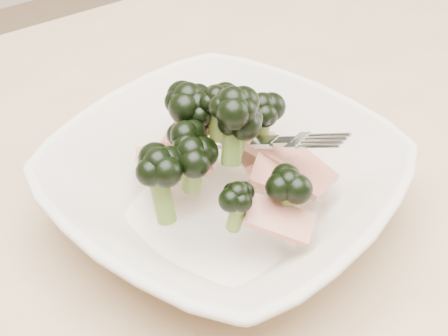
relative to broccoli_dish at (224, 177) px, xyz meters
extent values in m
cube|color=tan|center=(-0.11, -0.01, -0.06)|extent=(1.20, 0.80, 0.04)
cylinder|color=tan|center=(0.44, 0.34, -0.43)|extent=(0.06, 0.06, 0.71)
imported|color=beige|center=(0.00, 0.00, -0.01)|extent=(0.32, 0.32, 0.06)
cylinder|color=#4E6923|center=(0.03, 0.03, 0.02)|extent=(0.02, 0.02, 0.03)
ellipsoid|color=black|center=(0.03, 0.03, 0.04)|extent=(0.04, 0.04, 0.03)
cylinder|color=#4E6923|center=(-0.02, -0.05, 0.01)|extent=(0.02, 0.02, 0.03)
ellipsoid|color=black|center=(-0.02, -0.05, 0.03)|extent=(0.03, 0.03, 0.02)
cylinder|color=#4E6923|center=(-0.01, 0.03, 0.03)|extent=(0.02, 0.02, 0.04)
ellipsoid|color=black|center=(-0.01, 0.03, 0.05)|extent=(0.03, 0.03, 0.03)
cylinder|color=#4E6923|center=(-0.03, 0.01, 0.03)|extent=(0.02, 0.01, 0.03)
ellipsoid|color=black|center=(-0.03, 0.01, 0.05)|extent=(0.04, 0.04, 0.03)
cylinder|color=#4E6923|center=(-0.01, 0.04, 0.03)|extent=(0.02, 0.03, 0.05)
ellipsoid|color=black|center=(-0.01, 0.04, 0.06)|extent=(0.04, 0.04, 0.03)
cylinder|color=#4E6923|center=(-0.03, -0.01, 0.03)|extent=(0.02, 0.02, 0.03)
ellipsoid|color=black|center=(-0.03, -0.01, 0.05)|extent=(0.04, 0.04, 0.03)
cylinder|color=#4E6923|center=(0.02, -0.06, 0.01)|extent=(0.01, 0.02, 0.04)
ellipsoid|color=black|center=(0.02, -0.06, 0.03)|extent=(0.03, 0.03, 0.03)
cylinder|color=#4E6923|center=(0.00, -0.01, 0.05)|extent=(0.03, 0.03, 0.05)
ellipsoid|color=black|center=(0.00, -0.01, 0.08)|extent=(0.04, 0.04, 0.03)
cylinder|color=#4E6923|center=(0.05, 0.02, 0.01)|extent=(0.02, 0.01, 0.04)
ellipsoid|color=black|center=(0.05, 0.02, 0.04)|extent=(0.04, 0.04, 0.03)
cylinder|color=#4E6923|center=(0.03, 0.03, 0.02)|extent=(0.01, 0.02, 0.03)
ellipsoid|color=black|center=(0.03, 0.03, 0.04)|extent=(0.03, 0.03, 0.03)
cylinder|color=#4E6923|center=(0.00, -0.01, 0.04)|extent=(0.02, 0.02, 0.04)
ellipsoid|color=black|center=(0.00, -0.01, 0.06)|extent=(0.03, 0.03, 0.03)
cylinder|color=#4E6923|center=(0.03, 0.04, 0.01)|extent=(0.02, 0.02, 0.04)
ellipsoid|color=black|center=(0.03, 0.04, 0.03)|extent=(0.04, 0.04, 0.03)
cylinder|color=#4E6923|center=(0.01, 0.06, 0.01)|extent=(0.02, 0.02, 0.04)
ellipsoid|color=black|center=(0.01, 0.06, 0.04)|extent=(0.04, 0.04, 0.03)
cylinder|color=#4E6923|center=(0.01, 0.02, 0.04)|extent=(0.02, 0.02, 0.04)
ellipsoid|color=black|center=(0.01, 0.02, 0.06)|extent=(0.03, 0.03, 0.02)
cylinder|color=#4E6923|center=(-0.06, -0.01, 0.02)|extent=(0.01, 0.03, 0.05)
ellipsoid|color=black|center=(-0.06, -0.01, 0.05)|extent=(0.04, 0.04, 0.03)
cube|color=maroon|center=(-0.03, 0.03, 0.00)|extent=(0.06, 0.04, 0.02)
cube|color=maroon|center=(0.06, -0.03, 0.00)|extent=(0.04, 0.05, 0.02)
cube|color=maroon|center=(-0.04, 0.04, 0.00)|extent=(0.04, 0.05, 0.01)
cube|color=maroon|center=(0.05, 0.01, -0.01)|extent=(0.05, 0.04, 0.02)
cube|color=maroon|center=(0.03, -0.03, 0.01)|extent=(0.05, 0.05, 0.02)
cube|color=maroon|center=(0.00, -0.07, 0.01)|extent=(0.05, 0.05, 0.02)
cube|color=maroon|center=(0.04, 0.00, 0.01)|extent=(0.04, 0.05, 0.02)
cube|color=maroon|center=(0.00, 0.05, 0.01)|extent=(0.05, 0.05, 0.02)
camera|label=1|loc=(-0.20, -0.30, 0.33)|focal=50.00mm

